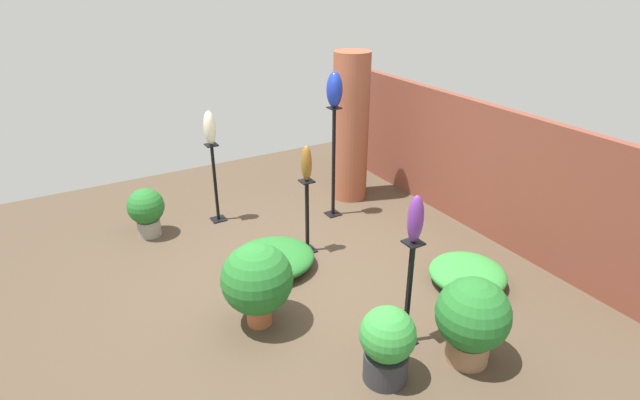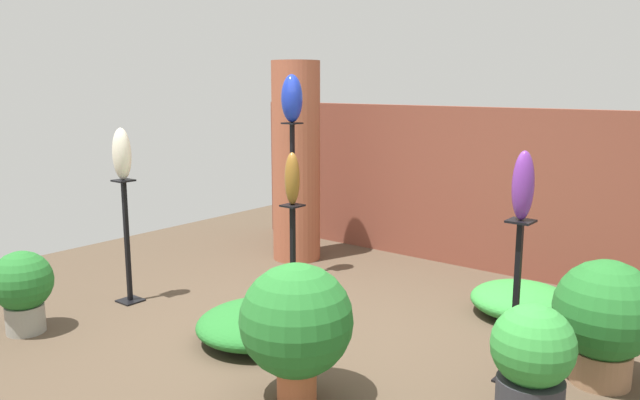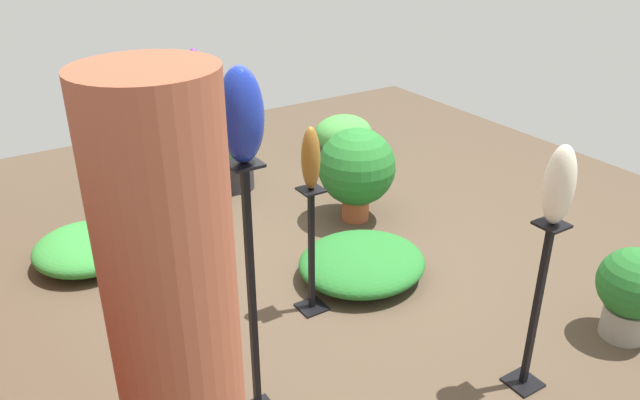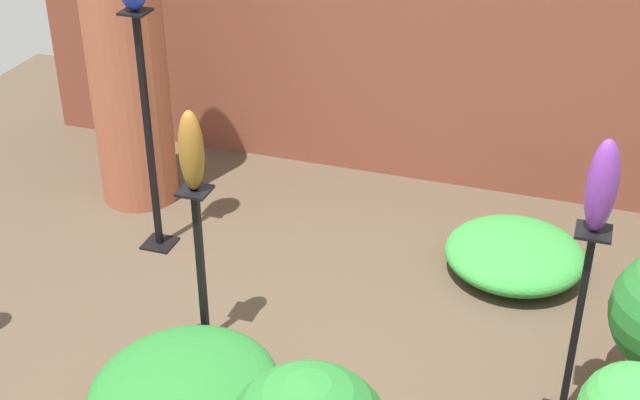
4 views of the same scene
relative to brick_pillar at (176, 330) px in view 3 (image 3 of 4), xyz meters
name	(u,v)px [view 3 (image 3 of 4)]	position (x,y,z in m)	size (l,w,h in m)	color
ground_plane	(319,267)	(1.60, -1.73, -1.11)	(8.00, 8.00, 0.00)	#4C3D2D
brick_pillar	(176,330)	(0.00, 0.00, 0.00)	(0.54, 0.54, 2.23)	#9E5138
pedestal_bronze	(311,257)	(1.15, -1.38, -0.67)	(0.20, 0.20, 0.98)	black
pedestal_ivory	(535,315)	(-0.24, -2.07, -0.59)	(0.20, 0.20, 1.14)	black
pedestal_cobalt	(252,309)	(0.43, -0.56, -0.37)	(0.20, 0.20, 1.60)	black
pedestal_violet	(203,160)	(3.11, -1.38, -0.61)	(0.20, 0.20, 1.12)	black
art_vase_bronze	(311,158)	(1.15, -1.38, 0.08)	(0.13, 0.13, 0.44)	brown
art_vase_ivory	(559,185)	(-0.24, -2.07, 0.25)	(0.17, 0.16, 0.46)	beige
art_vase_cobalt	(241,115)	(0.43, -0.56, 0.72)	(0.21, 0.22, 0.47)	#192D9E
art_vase_violet	(195,73)	(3.11, -1.38, 0.23)	(0.14, 0.14, 0.45)	#6B2D8C
potted_plant_walkway_edge	(633,289)	(-0.28, -3.02, -0.73)	(0.48, 0.48, 0.67)	gray
potted_plant_mid_left	(151,155)	(3.59, -1.04, -0.64)	(0.67, 0.67, 0.85)	#936B4C
potted_plant_near_pillar	(233,153)	(3.40, -1.83, -0.72)	(0.49, 0.49, 0.73)	#2D2D33
potted_plant_front_left	(357,168)	(2.15, -2.48, -0.60)	(0.72, 0.72, 0.89)	#B25B38
foliage_bed_east	(343,134)	(3.67, -3.39, -0.90)	(0.64, 0.71, 0.43)	#479942
foliage_bed_west	(362,262)	(1.29, -1.94, -0.98)	(0.95, 1.03, 0.27)	#236B28
foliage_bed_center	(87,248)	(2.70, -0.15, -0.98)	(0.87, 0.87, 0.27)	#338C38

